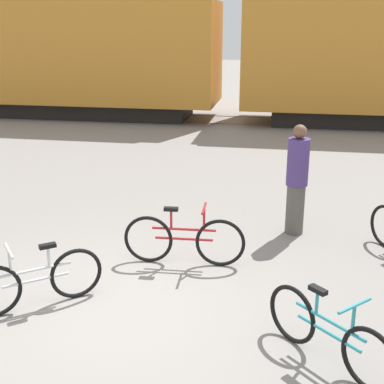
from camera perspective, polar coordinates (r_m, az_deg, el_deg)
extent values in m
plane|color=gray|center=(6.72, -8.20, -12.22)|extent=(80.00, 80.00, 0.00)
cube|color=black|center=(20.42, -15.50, 8.76)|extent=(10.64, 2.16, 0.55)
cube|color=#C67F28|center=(20.22, -15.97, 14.20)|extent=(12.67, 2.87, 3.34)
cylinder|color=#C67F28|center=(20.19, -16.40, 18.92)|extent=(11.66, 2.73, 2.73)
cube|color=#4C4238|center=(17.92, 3.75, 7.27)|extent=(38.24, 0.07, 0.01)
cube|color=#4C4238|center=(19.32, 4.24, 8.06)|extent=(38.24, 0.07, 0.01)
torus|color=black|center=(7.56, 3.03, -5.45)|extent=(0.71, 0.08, 0.71)
torus|color=black|center=(7.70, -4.68, -5.05)|extent=(0.71, 0.08, 0.71)
cylinder|color=#A31E23|center=(7.54, -0.87, -4.00)|extent=(0.91, 0.08, 0.04)
cylinder|color=#A31E23|center=(7.60, -0.86, -5.03)|extent=(0.83, 0.08, 0.04)
cylinder|color=#A31E23|center=(7.51, -2.24, -2.89)|extent=(0.04, 0.04, 0.30)
cube|color=black|center=(7.46, -2.25, -1.83)|extent=(0.20, 0.09, 0.05)
cylinder|color=#A31E23|center=(7.45, 1.29, -2.93)|extent=(0.04, 0.04, 0.33)
cylinder|color=#A31E23|center=(7.39, 1.30, -1.75)|extent=(0.05, 0.46, 0.03)
torus|color=black|center=(5.49, 18.42, -16.65)|extent=(0.50, 0.49, 0.65)
torus|color=black|center=(6.01, 10.61, -12.70)|extent=(0.50, 0.49, 0.65)
cylinder|color=teal|center=(5.65, 14.44, -13.20)|extent=(0.66, 0.64, 0.04)
cylinder|color=teal|center=(5.72, 14.33, -14.36)|extent=(0.60, 0.58, 0.04)
cylinder|color=teal|center=(5.67, 13.18, -11.34)|extent=(0.04, 0.04, 0.27)
cube|color=black|center=(5.61, 13.28, -10.13)|extent=(0.20, 0.20, 0.05)
cylinder|color=teal|center=(5.43, 16.82, -12.93)|extent=(0.04, 0.04, 0.30)
cylinder|color=teal|center=(5.35, 16.97, -11.54)|extent=(0.34, 0.35, 0.03)
torus|color=black|center=(6.90, -12.24, -8.48)|extent=(0.55, 0.45, 0.66)
cylinder|color=silver|center=(6.73, -16.40, -7.96)|extent=(0.70, 0.57, 0.04)
cylinder|color=silver|center=(6.79, -16.30, -9.01)|extent=(0.64, 0.52, 0.04)
cylinder|color=silver|center=(6.71, -15.06, -6.65)|extent=(0.04, 0.04, 0.27)
cube|color=black|center=(6.65, -15.16, -5.57)|extent=(0.21, 0.19, 0.05)
cylinder|color=silver|center=(6.63, -18.83, -7.18)|extent=(0.04, 0.04, 0.31)
cylinder|color=silver|center=(6.57, -18.96, -5.97)|extent=(0.31, 0.38, 0.03)
cylinder|color=#514C47|center=(8.83, 10.93, -1.81)|extent=(0.29, 0.29, 0.82)
cylinder|color=#473370|center=(8.60, 11.24, 3.15)|extent=(0.35, 0.35, 0.76)
sphere|color=brown|center=(8.49, 11.44, 6.33)|extent=(0.22, 0.22, 0.22)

